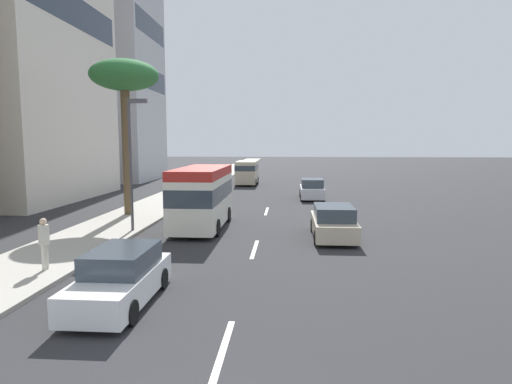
% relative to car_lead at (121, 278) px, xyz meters
% --- Properties ---
extents(ground_plane, '(198.00, 198.00, 0.00)m').
position_rel_car_lead_xyz_m(ground_plane, '(24.95, -3.27, -0.73)').
color(ground_plane, '#2D2D30').
extents(sidewalk_right, '(162.00, 3.89, 0.15)m').
position_rel_car_lead_xyz_m(sidewalk_right, '(24.95, 4.62, -0.66)').
color(sidewalk_right, '#B2ADA3').
rests_on(sidewalk_right, ground_plane).
extents(lane_stripe_near, '(3.20, 0.16, 0.01)m').
position_rel_car_lead_xyz_m(lane_stripe_near, '(-2.64, -3.27, -0.73)').
color(lane_stripe_near, silver).
rests_on(lane_stripe_near, ground_plane).
extents(lane_stripe_mid, '(3.20, 0.16, 0.01)m').
position_rel_car_lead_xyz_m(lane_stripe_mid, '(6.44, -3.27, -0.73)').
color(lane_stripe_mid, silver).
rests_on(lane_stripe_mid, ground_plane).
extents(lane_stripe_far, '(3.20, 0.16, 0.01)m').
position_rel_car_lead_xyz_m(lane_stripe_far, '(16.62, -3.27, -0.73)').
color(lane_stripe_far, silver).
rests_on(lane_stripe_far, ground_plane).
extents(car_lead, '(4.35, 1.80, 1.55)m').
position_rel_car_lead_xyz_m(car_lead, '(0.00, 0.00, 0.00)').
color(car_lead, white).
rests_on(car_lead, ground_plane).
extents(car_second, '(4.57, 1.96, 1.58)m').
position_rel_car_lead_xyz_m(car_second, '(8.86, -6.82, 0.01)').
color(car_second, beige).
rests_on(car_second, ground_plane).
extents(minibus_third, '(6.69, 2.40, 3.21)m').
position_rel_car_lead_xyz_m(minibus_third, '(10.81, -0.18, 1.02)').
color(minibus_third, silver).
rests_on(minibus_third, ground_plane).
extents(car_fourth, '(4.47, 1.89, 1.63)m').
position_rel_car_lead_xyz_m(car_fourth, '(23.15, -6.58, 0.04)').
color(car_fourth, silver).
rests_on(car_fourth, ground_plane).
extents(van_fifth, '(5.05, 2.23, 2.53)m').
position_rel_car_lead_xyz_m(van_fifth, '(34.48, -0.29, 0.71)').
color(van_fifth, beige).
rests_on(van_fifth, ground_plane).
extents(pedestrian_near_lamp, '(0.38, 0.38, 1.80)m').
position_rel_car_lead_xyz_m(pedestrian_near_lamp, '(2.49, 3.67, 0.42)').
color(pedestrian_near_lamp, beige).
rests_on(pedestrian_near_lamp, sidewalk_right).
extents(palm_tree, '(4.03, 4.03, 9.23)m').
position_rel_car_lead_xyz_m(palm_tree, '(14.04, 5.05, 7.43)').
color(palm_tree, brown).
rests_on(palm_tree, sidewalk_right).
extents(street_lamp, '(0.24, 0.97, 6.51)m').
position_rel_car_lead_xyz_m(street_lamp, '(9.29, 2.96, 3.45)').
color(street_lamp, '#4C4C51').
rests_on(street_lamp, sidewalk_right).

